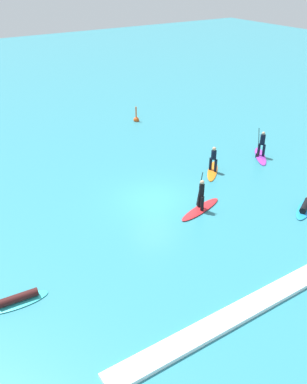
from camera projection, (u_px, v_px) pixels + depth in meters
The scene contains 8 objects.
ground_plane at pixel (154, 200), 23.72m from camera, with size 120.00×120.00×0.00m, color teal.
surfer_on_teal_board at pixel (17, 300), 16.55m from camera, with size 2.47×0.94×0.41m.
surfer_on_blue_board at pixel (305, 207), 22.75m from camera, with size 2.70×1.85×0.44m.
surfer_on_purple_board at pixel (261, 151), 28.60m from camera, with size 2.34×2.77×2.14m.
surfer_on_red_board at pixel (201, 204), 22.56m from camera, with size 3.22×1.47×2.21m.
surfer_on_orange_board at pixel (213, 165), 26.61m from camera, with size 2.49×2.49×1.71m.
marker_buoy at pixel (136, 119), 35.03m from camera, with size 0.47×0.47×1.36m.
wave_crest at pixel (275, 293), 16.98m from camera, with size 15.54×0.90×0.18m, color white.
Camera 1 is at (-11.11, -17.18, 12.00)m, focal length 39.08 mm.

